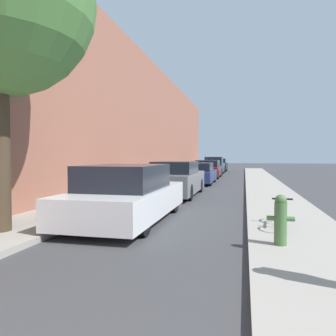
{
  "coord_description": "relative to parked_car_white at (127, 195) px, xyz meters",
  "views": [
    {
      "loc": [
        1.82,
        0.64,
        1.63
      ],
      "look_at": [
        -0.49,
        10.52,
        1.25
      ],
      "focal_mm": 34.86,
      "sensor_mm": 36.0,
      "label": 1
    }
  ],
  "objects": [
    {
      "name": "ground_plane",
      "position": [
        1.02,
        7.73,
        -0.66
      ],
      "size": [
        120.0,
        120.0,
        0.0
      ],
      "primitive_type": "plane",
      "color": "#3D3D3F"
    },
    {
      "name": "parked_car_white",
      "position": [
        0.0,
        0.0,
        0.0
      ],
      "size": [
        1.92,
        4.69,
        1.41
      ],
      "color": "black",
      "rests_on": "ground"
    },
    {
      "name": "building_facade_left",
      "position": [
        -3.23,
        7.73,
        3.15
      ],
      "size": [
        0.7,
        52.0,
        7.63
      ],
      "color": "#9E604C",
      "rests_on": "ground"
    },
    {
      "name": "parked_car_grey",
      "position": [
        0.13,
        5.41,
        0.01
      ],
      "size": [
        1.73,
        4.63,
        1.4
      ],
      "color": "black",
      "rests_on": "ground"
    },
    {
      "name": "parked_car_teal",
      "position": [
        0.16,
        22.25,
        0.06
      ],
      "size": [
        1.72,
        4.13,
        1.54
      ],
      "color": "black",
      "rests_on": "ground"
    },
    {
      "name": "sidewalk_left",
      "position": [
        -1.88,
        7.73,
        -0.6
      ],
      "size": [
        2.0,
        52.0,
        0.12
      ],
      "color": "#9E998E",
      "rests_on": "ground"
    },
    {
      "name": "fire_hydrant",
      "position": [
        3.44,
        -1.87,
        -0.1
      ],
      "size": [
        0.45,
        0.21,
        0.86
      ],
      "color": "#47703D",
      "rests_on": "sidewalk_right"
    },
    {
      "name": "parked_car_maroon",
      "position": [
        0.2,
        16.65,
        -0.02
      ],
      "size": [
        1.8,
        4.37,
        1.32
      ],
      "color": "black",
      "rests_on": "ground"
    },
    {
      "name": "bicycle",
      "position": [
        3.65,
        -0.35,
        -0.23
      ],
      "size": [
        0.44,
        1.49,
        0.61
      ],
      "rotation": [
        0.0,
        0.0,
        -0.07
      ],
      "color": "black",
      "rests_on": "sidewalk_right"
    },
    {
      "name": "parked_car_black",
      "position": [
        0.08,
        27.28,
        -0.01
      ],
      "size": [
        1.89,
        3.99,
        1.35
      ],
      "color": "black",
      "rests_on": "ground"
    },
    {
      "name": "parked_car_navy",
      "position": [
        0.17,
        11.32,
        -0.07
      ],
      "size": [
        1.89,
        4.16,
        1.23
      ],
      "color": "black",
      "rests_on": "ground"
    },
    {
      "name": "sidewalk_right",
      "position": [
        3.92,
        7.73,
        -0.6
      ],
      "size": [
        2.0,
        52.0,
        0.12
      ],
      "color": "#9E998E",
      "rests_on": "ground"
    }
  ]
}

